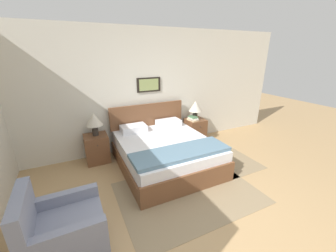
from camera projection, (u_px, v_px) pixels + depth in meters
The scene contains 13 objects.
ground_plane at pixel (216, 227), 2.63m from camera, with size 16.00×16.00×0.00m, color tan.
wall_back at pixel (142, 91), 4.47m from camera, with size 7.39×0.09×2.60m.
area_rug_main at pixel (188, 193), 3.27m from camera, with size 2.13×1.54×0.01m.
area_rug_bedside at pixel (225, 159), 4.29m from camera, with size 0.99×1.27×0.01m.
bed at pixel (165, 152), 3.97m from camera, with size 1.68×1.93×1.04m.
armchair at pixel (62, 231), 2.23m from camera, with size 0.79×0.70×0.84m.
nightstand_near_window at pixel (97, 148), 4.13m from camera, with size 0.44×0.44×0.56m.
nightstand_by_door at pixel (195, 130), 5.08m from camera, with size 0.44×0.44×0.56m.
table_lamp_near_window at pixel (94, 120), 3.94m from camera, with size 0.32×0.32×0.46m.
table_lamp_by_door at pixel (195, 107), 4.88m from camera, with size 0.32×0.32×0.46m.
book_thick_bottom at pixel (193, 120), 4.90m from camera, with size 0.22×0.27×0.04m.
book_hardcover_middle at pixel (193, 118), 4.89m from camera, with size 0.23×0.26×0.04m.
book_novel_upper at pixel (193, 117), 4.88m from camera, with size 0.17×0.23×0.03m.
Camera 1 is at (-1.43, -1.56, 2.12)m, focal length 22.00 mm.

